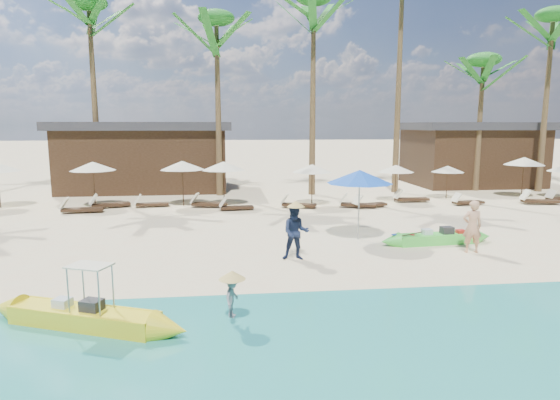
{
  "coord_description": "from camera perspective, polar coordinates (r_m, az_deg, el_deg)",
  "views": [
    {
      "loc": [
        -2.89,
        -13.48,
        4.11
      ],
      "look_at": [
        -1.14,
        2.0,
        1.61
      ],
      "focal_mm": 30.0,
      "sensor_mm": 36.0,
      "label": 1
    }
  ],
  "objects": [
    {
      "name": "resort_parasol_6",
      "position": [
        24.06,
        3.94,
        3.87
      ],
      "size": [
        2.07,
        2.07,
        2.13
      ],
      "color": "#362316",
      "rests_on": "ground"
    },
    {
      "name": "lounger_9_right",
      "position": [
        29.79,
        30.92,
        0.24
      ],
      "size": [
        1.75,
        0.72,
        0.58
      ],
      "rotation": [
        0.0,
        0.0,
        0.12
      ],
      "color": "#362316",
      "rests_on": "ground"
    },
    {
      "name": "lounger_4_left",
      "position": [
        24.64,
        -15.58,
        -0.39
      ],
      "size": [
        1.75,
        0.73,
        0.58
      ],
      "rotation": [
        0.0,
        0.0,
        0.13
      ],
      "color": "#362316",
      "rests_on": "ground"
    },
    {
      "name": "lounger_6_left",
      "position": [
        23.53,
        2.04,
        -0.46
      ],
      "size": [
        1.87,
        1.08,
        0.61
      ],
      "rotation": [
        0.0,
        0.0,
        -0.32
      ],
      "color": "#362316",
      "rests_on": "ground"
    },
    {
      "name": "lounger_4_right",
      "position": [
        23.95,
        -8.88,
        -0.38
      ],
      "size": [
        1.93,
        0.9,
        0.63
      ],
      "rotation": [
        0.0,
        0.0,
        -0.19
      ],
      "color": "#362316",
      "rests_on": "ground"
    },
    {
      "name": "yellow_canoe",
      "position": [
        10.67,
        -22.76,
        -13.01
      ],
      "size": [
        4.92,
        2.26,
        1.34
      ],
      "rotation": [
        0.0,
        0.0,
        -0.39
      ],
      "color": "yellow",
      "rests_on": "ground"
    },
    {
      "name": "vendor_green",
      "position": [
        14.38,
        1.93,
        -3.97
      ],
      "size": [
        0.91,
        0.75,
        1.72
      ],
      "primitive_type": "imported",
      "rotation": [
        0.0,
        0.0,
        -0.13
      ],
      "color": "#16213D",
      "rests_on": "ground"
    },
    {
      "name": "vendor_yellow",
      "position": [
        9.88,
        -5.82,
        -11.64
      ],
      "size": [
        0.48,
        0.64,
        0.87
      ],
      "primitive_type": "imported",
      "rotation": [
        0.0,
        0.0,
        1.26
      ],
      "color": "gray",
      "rests_on": "ground"
    },
    {
      "name": "tourist",
      "position": [
        16.39,
        22.39,
        -3.01
      ],
      "size": [
        0.68,
        0.49,
        1.73
      ],
      "primitive_type": "imported",
      "rotation": [
        0.0,
        0.0,
        3.02
      ],
      "color": "tan",
      "rests_on": "ground"
    },
    {
      "name": "palm_6",
      "position": [
        32.24,
        23.47,
        13.6
      ],
      "size": [
        2.08,
        2.08,
        8.51
      ],
      "color": "brown",
      "rests_on": "ground"
    },
    {
      "name": "green_canoe",
      "position": [
        17.33,
        18.59,
        -4.43
      ],
      "size": [
        4.65,
        0.86,
        0.59
      ],
      "rotation": [
        0.0,
        0.0,
        0.09
      ],
      "color": "#43D841",
      "rests_on": "ground"
    },
    {
      "name": "blue_umbrella",
      "position": [
        16.93,
        9.69,
        2.82
      ],
      "size": [
        2.36,
        2.36,
        2.54
      ],
      "color": "#99999E",
      "rests_on": "ground"
    },
    {
      "name": "lounger_3_right",
      "position": [
        24.98,
        -20.25,
        -0.42
      ],
      "size": [
        2.04,
        1.19,
        0.66
      ],
      "rotation": [
        0.0,
        0.0,
        0.33
      ],
      "color": "#362316",
      "rests_on": "ground"
    },
    {
      "name": "ground",
      "position": [
        14.38,
        5.46,
        -7.54
      ],
      "size": [
        240.0,
        240.0,
        0.0
      ],
      "primitive_type": "plane",
      "color": "beige",
      "rests_on": "ground"
    },
    {
      "name": "lounger_3_left",
      "position": [
        24.08,
        -23.24,
        -0.94
      ],
      "size": [
        1.98,
        0.73,
        0.66
      ],
      "rotation": [
        0.0,
        0.0,
        0.07
      ],
      "color": "#362316",
      "rests_on": "ground"
    },
    {
      "name": "palm_5",
      "position": [
        30.46,
        14.6,
        21.54
      ],
      "size": [
        2.08,
        2.08,
        13.6
      ],
      "color": "brown",
      "rests_on": "ground"
    },
    {
      "name": "lounger_7_right",
      "position": [
        26.21,
        15.5,
        0.22
      ],
      "size": [
        1.89,
        0.6,
        0.64
      ],
      "rotation": [
        0.0,
        0.0,
        -0.01
      ],
      "color": "#362316",
      "rests_on": "ground"
    },
    {
      "name": "lounger_8_left",
      "position": [
        26.18,
        21.75,
        -0.16
      ],
      "size": [
        1.73,
        0.68,
        0.57
      ],
      "rotation": [
        0.0,
        0.0,
        0.1
      ],
      "color": "#362316",
      "rests_on": "ground"
    },
    {
      "name": "palm_4",
      "position": [
        28.45,
        4.1,
        19.89
      ],
      "size": [
        2.08,
        2.08,
        11.7
      ],
      "color": "brown",
      "rests_on": "ground"
    },
    {
      "name": "palm_2",
      "position": [
        29.97,
        -22.11,
        18.2
      ],
      "size": [
        2.08,
        2.08,
        11.33
      ],
      "color": "brown",
      "rests_on": "ground"
    },
    {
      "name": "palm_3",
      "position": [
        28.11,
        -7.71,
        18.16
      ],
      "size": [
        2.08,
        2.08,
        10.52
      ],
      "color": "brown",
      "rests_on": "ground"
    },
    {
      "name": "resort_parasol_5",
      "position": [
        24.07,
        -6.91,
        4.15
      ],
      "size": [
        2.22,
        2.22,
        2.28
      ],
      "color": "#362316",
      "rests_on": "ground"
    },
    {
      "name": "pavilion_east",
      "position": [
        35.33,
        22.22,
        5.32
      ],
      "size": [
        8.8,
        6.6,
        4.3
      ],
      "color": "#362316",
      "rests_on": "ground"
    },
    {
      "name": "wet_sand_strip",
      "position": [
        9.85,
        11.67,
        -15.73
      ],
      "size": [
        240.0,
        4.5,
        0.01
      ],
      "primitive_type": "cube",
      "color": "tan",
      "rests_on": "ground"
    },
    {
      "name": "lounger_7_left",
      "position": [
        23.94,
        10.66,
        -0.45
      ],
      "size": [
        1.86,
        0.96,
        0.61
      ],
      "rotation": [
        0.0,
        0.0,
        0.24
      ],
      "color": "#362316",
      "rests_on": "ground"
    },
    {
      "name": "lounger_9_left",
      "position": [
        28.09,
        28.93,
        0.0
      ],
      "size": [
        2.03,
        0.97,
        0.66
      ],
      "rotation": [
        0.0,
        0.0,
        -0.2
      ],
      "color": "#362316",
      "rests_on": "ground"
    },
    {
      "name": "pavilion_west",
      "position": [
        31.45,
        -15.86,
        5.26
      ],
      "size": [
        10.8,
        6.6,
        4.3
      ],
      "color": "#362316",
      "rests_on": "ground"
    },
    {
      "name": "resort_parasol_4",
      "position": [
        24.38,
        -11.83,
        4.16
      ],
      "size": [
        2.25,
        2.25,
        2.32
      ],
      "color": "#362316",
      "rests_on": "ground"
    },
    {
      "name": "lounger_5_left",
      "position": [
        22.93,
        -5.57,
        -0.79
      ],
      "size": [
        1.71,
        0.65,
        0.57
      ],
      "rotation": [
        0.0,
        0.0,
        0.08
      ],
      "color": "#362316",
      "rests_on": "ground"
    },
    {
      "name": "resort_parasol_7",
      "position": [
        26.02,
        13.95,
        3.74
      ],
      "size": [
        1.94,
        1.94,
        2.0
      ],
      "color": "#362316",
      "rests_on": "ground"
    },
    {
      "name": "resort_parasol_3",
      "position": [
        25.29,
        -21.86,
        3.85
      ],
      "size": [
        2.24,
        2.24,
        2.31
      ],
      "color": "#362316",
      "rests_on": "ground"
    },
    {
      "name": "resort_parasol_8",
      "position": [
        27.94,
        19.76,
        3.58
      ],
      "size": [
        1.81,
        1.81,
        1.86
      ],
      "color": "#362316",
      "rests_on": "ground"
    },
    {
      "name": "resort_parasol_9",
      "position": [
        30.22,
        27.62,
        4.22
      ],
      "size": [
        2.24,
        2.24,
        2.31
      ],
      "color": "#362316",
      "rests_on": "ground"
    },
    {
      "name": "palm_7",
      "position": [
        33.76,
        30.15,
        16.23
      ],
      "size": [
        2.08,
        2.08,
        11.08
      ],
      "color": "brown",
      "rests_on": "ground"
    },
    {
      "name": "lounger_6_right",
      "position": [
        23.86,
        9.21,
        -0.43
      ],
      "size": [
        1.92,
        1.12,
        0.62
      ],
      "rotation": [
        0.0,
        0.0,
        -0.32
      ],
      "color": "#362316",
      "rests_on": "ground"
    }
  ]
}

